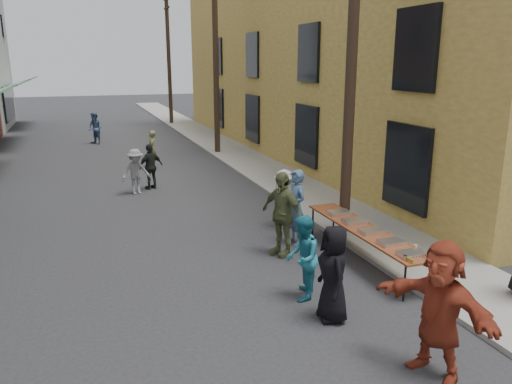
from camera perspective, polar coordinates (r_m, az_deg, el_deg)
ground at (r=8.78m, az=-5.59°, el=-14.11°), size 120.00×120.00×0.00m
sidewalk at (r=23.86m, az=-2.79°, el=4.63°), size 2.20×60.00×0.10m
building_ochre at (r=25.07m, az=11.80°, el=16.20°), size 10.00×28.00×10.00m
utility_pole_near at (r=12.13m, az=10.93°, el=15.76°), size 0.26×0.26×9.00m
utility_pole_mid at (r=23.30m, az=-4.63°, el=15.35°), size 0.26×0.26×9.00m
utility_pole_far at (r=35.03m, az=-9.95°, el=14.96°), size 0.26×0.26×9.00m
serving_table at (r=10.98m, az=12.24°, el=-4.29°), size 0.70×4.00×0.75m
catering_tray_sausage at (r=9.68m, az=17.40°, el=-6.77°), size 0.50×0.33×0.08m
catering_tray_foil_b at (r=10.17m, az=15.22°, el=-5.57°), size 0.50×0.33×0.08m
catering_tray_buns at (r=10.71m, az=13.10°, el=-4.38°), size 0.50×0.33×0.08m
catering_tray_foil_d at (r=11.27m, az=11.20°, el=-3.31°), size 0.50×0.33×0.08m
catering_tray_buns_end at (r=11.85m, az=9.49°, el=-2.34°), size 0.50×0.33×0.08m
condiment_jar_a at (r=9.33m, az=17.41°, el=-7.59°), size 0.07×0.07×0.08m
condiment_jar_b at (r=9.41m, az=17.04°, el=-7.38°), size 0.07×0.07×0.08m
condiment_jar_c at (r=9.48m, az=16.69°, el=-7.18°), size 0.07×0.07×0.08m
cup_stack at (r=9.61m, az=19.26°, el=-6.96°), size 0.08×0.08×0.12m
guest_front_a at (r=8.45m, az=8.82°, el=-9.18°), size 0.64×0.88×1.65m
guest_front_b at (r=11.77m, az=4.54°, el=-1.74°), size 0.51×0.70×1.80m
guest_front_c at (r=9.12m, az=5.31°, el=-7.49°), size 0.90×0.96×1.57m
guest_front_d at (r=12.99m, az=3.27°, el=-0.75°), size 0.79×1.10×1.53m
guest_front_e at (r=11.06m, az=2.94°, el=-2.49°), size 0.90×1.21×1.91m
guest_queue_back at (r=7.35m, az=20.24°, el=-12.47°), size 1.14×1.91×1.96m
passerby_left at (r=16.71m, az=-13.57°, el=2.28°), size 1.08×0.80×1.49m
passerby_mid at (r=17.25m, az=-11.93°, el=2.85°), size 0.98×0.70×1.54m
passerby_right at (r=20.81m, az=-11.80°, el=4.82°), size 0.46×0.61×1.51m
passerby_far at (r=27.59m, az=-17.91°, el=6.94°), size 0.98×1.02×1.65m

